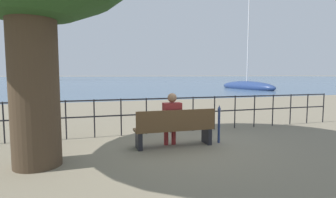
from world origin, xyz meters
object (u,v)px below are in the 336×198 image
at_px(closed_umbrella, 219,122).
at_px(sailboat_1, 33,89).
at_px(park_bench, 175,129).
at_px(seated_person_left, 172,117).
at_px(harbor_lighthouse, 25,40).
at_px(sailboat_0, 247,86).

relative_size(closed_umbrella, sailboat_1, 0.13).
relative_size(park_bench, seated_person_left, 1.49).
bearing_deg(harbor_lighthouse, seated_person_left, -76.75).
bearing_deg(park_bench, sailboat_1, 107.38).
height_order(sailboat_0, sailboat_1, sailboat_0).
relative_size(closed_umbrella, sailboat_0, 0.08).
bearing_deg(closed_umbrella, sailboat_0, 54.90).
distance_m(seated_person_left, harbor_lighthouse, 90.21).
xyz_separation_m(closed_umbrella, sailboat_0, (15.28, 21.74, -0.21)).
xyz_separation_m(park_bench, sailboat_0, (16.46, 21.77, -0.11)).
bearing_deg(park_bench, sailboat_0, 52.91).
height_order(park_bench, closed_umbrella, closed_umbrella).
xyz_separation_m(sailboat_1, harbor_lighthouse, (-13.29, 63.93, 12.22)).
distance_m(seated_person_left, sailboat_1, 24.22).
relative_size(park_bench, sailboat_1, 0.25).
bearing_deg(sailboat_0, sailboat_1, 169.35).
bearing_deg(harbor_lighthouse, park_bench, -76.73).
distance_m(closed_umbrella, sailboat_0, 26.57).
distance_m(park_bench, harbor_lighthouse, 90.33).
bearing_deg(harbor_lighthouse, sailboat_1, -78.26).
height_order(park_bench, seated_person_left, seated_person_left).
bearing_deg(seated_person_left, closed_umbrella, -2.28).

